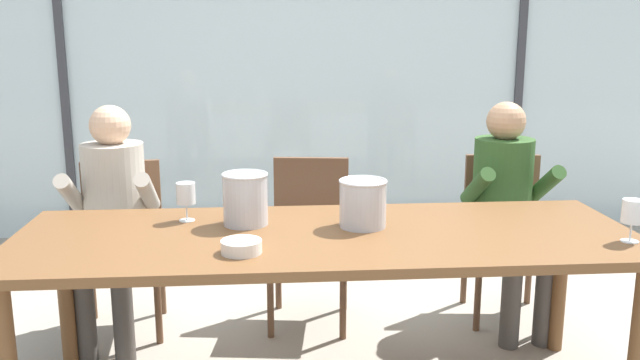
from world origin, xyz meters
The scene contains 16 objects.
ground centered at (0.00, 1.00, 0.00)m, with size 14.00×14.00×0.00m, color #9E9384.
window_glass_panel centered at (0.00, 2.54, 1.30)m, with size 7.80×0.03×2.60m, color silver.
window_mullion_left centered at (-1.76, 2.52, 1.30)m, with size 0.06×0.06×2.60m, color #38383D.
window_mullion_right centered at (1.76, 2.52, 1.30)m, with size 0.06×0.06×2.60m, color #38383D.
hillside_vineyard centered at (0.00, 6.15, 1.03)m, with size 13.80×2.40×2.06m, color #386633.
dining_table centered at (0.00, 0.00, 0.69)m, with size 2.60×0.92×0.75m.
chair_near_curtain centered at (-1.03, 0.85, 0.53)m, with size 0.48×0.48×0.89m.
chair_left_of_center centered at (-0.01, 0.87, 0.53)m, with size 0.49×0.49×0.89m.
chair_center centered at (1.09, 0.86, 0.53)m, with size 0.48×0.48×0.89m.
person_beige_jumper centered at (-1.05, 0.73, 0.70)m, with size 0.46×0.61×1.21m.
person_olive_shirt centered at (1.05, 0.73, 0.70)m, with size 0.48×0.62×1.21m.
ice_bucket_primary centered at (-0.34, 0.16, 0.87)m, with size 0.20×0.20×0.23m.
ice_bucket_secondary centered at (0.16, 0.08, 0.86)m, with size 0.21×0.21×0.21m.
tasting_bowl centered at (-0.35, -0.23, 0.78)m, with size 0.16×0.16×0.05m, color silver.
wine_glass_by_left_taster centered at (-0.61, 0.23, 0.87)m, with size 0.08×0.08×0.17m.
wine_glass_near_bucket centered at (1.20, -0.22, 0.87)m, with size 0.08×0.08×0.17m.
Camera 1 is at (-0.24, -2.68, 1.58)m, focal length 37.56 mm.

